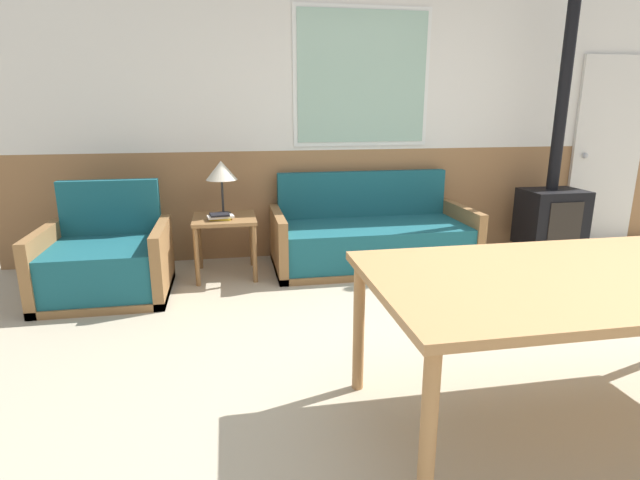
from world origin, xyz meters
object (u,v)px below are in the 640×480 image
at_px(couch, 371,239).
at_px(wood_stove, 553,202).
at_px(armchair, 106,264).
at_px(side_table, 225,227).
at_px(dining_table, 597,285).
at_px(table_lamp, 221,172).

relative_size(couch, wood_stove, 0.75).
xyz_separation_m(couch, wood_stove, (1.87, 0.00, 0.29)).
distance_m(armchair, side_table, 1.01).
relative_size(armchair, dining_table, 0.46).
bearing_deg(couch, armchair, -170.72).
relative_size(couch, armchair, 1.94).
height_order(side_table, dining_table, dining_table).
distance_m(dining_table, wood_stove, 2.99).
bearing_deg(armchair, dining_table, -52.18).
relative_size(side_table, table_lamp, 1.13).
distance_m(couch, wood_stove, 1.90).
relative_size(armchair, table_lamp, 2.00).
distance_m(couch, side_table, 1.37).
distance_m(table_lamp, dining_table, 3.09).
bearing_deg(dining_table, table_lamp, 122.89).
bearing_deg(armchair, couch, -3.08).
distance_m(table_lamp, wood_stove, 3.26).
bearing_deg(wood_stove, armchair, -174.85).
bearing_deg(table_lamp, wood_stove, -0.70).
xyz_separation_m(couch, side_table, (-1.36, -0.05, 0.20)).
bearing_deg(side_table, couch, 2.30).
bearing_deg(wood_stove, dining_table, -121.63).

